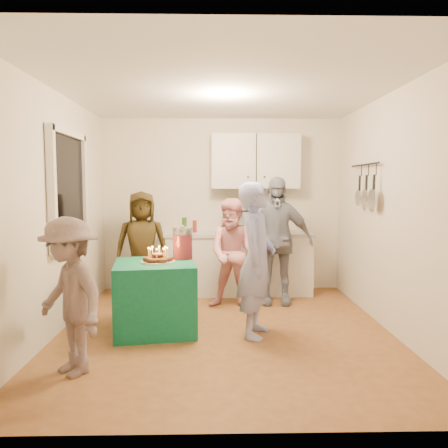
{
  "coord_description": "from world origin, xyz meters",
  "views": [
    {
      "loc": [
        -0.11,
        -4.68,
        1.59
      ],
      "look_at": [
        0.0,
        0.35,
        1.15
      ],
      "focal_mm": 35.0,
      "sensor_mm": 36.0,
      "label": 1
    }
  ],
  "objects_px": {
    "party_table": "(155,297)",
    "woman_back_right": "(275,241)",
    "woman_back_center": "(234,254)",
    "woman_back_left": "(142,246)",
    "child_near_left": "(70,296)",
    "punch_jar": "(183,244)",
    "man_birthday": "(257,260)",
    "counter": "(235,264)",
    "microwave": "(243,222)"
  },
  "relations": [
    {
      "from": "party_table",
      "to": "woman_back_right",
      "type": "xyz_separation_m",
      "value": [
        1.47,
        1.1,
        0.48
      ]
    },
    {
      "from": "woman_back_right",
      "to": "woman_back_center",
      "type": "bearing_deg",
      "value": -154.17
    },
    {
      "from": "party_table",
      "to": "woman_back_center",
      "type": "bearing_deg",
      "value": 43.92
    },
    {
      "from": "woman_back_left",
      "to": "child_near_left",
      "type": "bearing_deg",
      "value": -103.42
    },
    {
      "from": "punch_jar",
      "to": "woman_back_right",
      "type": "xyz_separation_m",
      "value": [
        1.18,
        0.89,
        -0.07
      ]
    },
    {
      "from": "punch_jar",
      "to": "man_birthday",
      "type": "height_order",
      "value": "man_birthday"
    },
    {
      "from": "counter",
      "to": "punch_jar",
      "type": "distance_m",
      "value": 1.68
    },
    {
      "from": "microwave",
      "to": "child_near_left",
      "type": "relative_size",
      "value": 0.42
    },
    {
      "from": "woman_back_center",
      "to": "child_near_left",
      "type": "height_order",
      "value": "woman_back_center"
    },
    {
      "from": "woman_back_center",
      "to": "microwave",
      "type": "bearing_deg",
      "value": 92.28
    },
    {
      "from": "punch_jar",
      "to": "woman_back_left",
      "type": "xyz_separation_m",
      "value": [
        -0.65,
        1.11,
        -0.17
      ]
    },
    {
      "from": "counter",
      "to": "party_table",
      "type": "relative_size",
      "value": 2.59
    },
    {
      "from": "punch_jar",
      "to": "man_birthday",
      "type": "distance_m",
      "value": 0.9
    },
    {
      "from": "punch_jar",
      "to": "man_birthday",
      "type": "bearing_deg",
      "value": -25.92
    },
    {
      "from": "counter",
      "to": "woman_back_center",
      "type": "bearing_deg",
      "value": -94.0
    },
    {
      "from": "counter",
      "to": "woman_back_left",
      "type": "relative_size",
      "value": 1.45
    },
    {
      "from": "party_table",
      "to": "woman_back_right",
      "type": "relative_size",
      "value": 0.5
    },
    {
      "from": "party_table",
      "to": "woman_back_right",
      "type": "bearing_deg",
      "value": 36.72
    },
    {
      "from": "microwave",
      "to": "punch_jar",
      "type": "bearing_deg",
      "value": -123.13
    },
    {
      "from": "party_table",
      "to": "punch_jar",
      "type": "bearing_deg",
      "value": 36.09
    },
    {
      "from": "counter",
      "to": "woman_back_center",
      "type": "height_order",
      "value": "woman_back_center"
    },
    {
      "from": "counter",
      "to": "child_near_left",
      "type": "height_order",
      "value": "child_near_left"
    },
    {
      "from": "punch_jar",
      "to": "man_birthday",
      "type": "relative_size",
      "value": 0.21
    },
    {
      "from": "woman_back_center",
      "to": "woman_back_right",
      "type": "relative_size",
      "value": 0.84
    },
    {
      "from": "counter",
      "to": "microwave",
      "type": "xyz_separation_m",
      "value": [
        0.1,
        0.0,
        0.64
      ]
    },
    {
      "from": "woman_back_center",
      "to": "child_near_left",
      "type": "bearing_deg",
      "value": -113.18
    },
    {
      "from": "woman_back_left",
      "to": "counter",
      "type": "bearing_deg",
      "value": 6.11
    },
    {
      "from": "counter",
      "to": "woman_back_right",
      "type": "relative_size",
      "value": 1.29
    },
    {
      "from": "punch_jar",
      "to": "woman_back_right",
      "type": "height_order",
      "value": "woman_back_right"
    },
    {
      "from": "microwave",
      "to": "woman_back_center",
      "type": "height_order",
      "value": "woman_back_center"
    },
    {
      "from": "man_birthday",
      "to": "woman_back_right",
      "type": "relative_size",
      "value": 0.95
    },
    {
      "from": "woman_back_right",
      "to": "woman_back_left",
      "type": "bearing_deg",
      "value": 177.27
    },
    {
      "from": "counter",
      "to": "woman_back_right",
      "type": "bearing_deg",
      "value": -48.29
    },
    {
      "from": "man_birthday",
      "to": "woman_back_center",
      "type": "height_order",
      "value": "man_birthday"
    },
    {
      "from": "child_near_left",
      "to": "woman_back_right",
      "type": "bearing_deg",
      "value": 91.66
    },
    {
      "from": "woman_back_right",
      "to": "punch_jar",
      "type": "bearing_deg",
      "value": -138.84
    },
    {
      "from": "woman_back_left",
      "to": "woman_back_center",
      "type": "distance_m",
      "value": 1.34
    },
    {
      "from": "microwave",
      "to": "woman_back_right",
      "type": "relative_size",
      "value": 0.33
    },
    {
      "from": "microwave",
      "to": "woman_back_center",
      "type": "bearing_deg",
      "value": -106.31
    },
    {
      "from": "punch_jar",
      "to": "woman_back_center",
      "type": "distance_m",
      "value": 0.93
    },
    {
      "from": "microwave",
      "to": "man_birthday",
      "type": "height_order",
      "value": "man_birthday"
    },
    {
      "from": "woman_back_left",
      "to": "woman_back_right",
      "type": "relative_size",
      "value": 0.89
    },
    {
      "from": "child_near_left",
      "to": "punch_jar",
      "type": "bearing_deg",
      "value": 101.41
    },
    {
      "from": "woman_back_center",
      "to": "woman_back_left",
      "type": "bearing_deg",
      "value": 174.05
    },
    {
      "from": "child_near_left",
      "to": "microwave",
      "type": "bearing_deg",
      "value": 103.98
    },
    {
      "from": "microwave",
      "to": "man_birthday",
      "type": "xyz_separation_m",
      "value": [
        0.03,
        -1.85,
        -0.25
      ]
    },
    {
      "from": "man_birthday",
      "to": "child_near_left",
      "type": "bearing_deg",
      "value": 134.11
    },
    {
      "from": "punch_jar",
      "to": "woman_back_right",
      "type": "distance_m",
      "value": 1.48
    },
    {
      "from": "counter",
      "to": "woman_back_left",
      "type": "xyz_separation_m",
      "value": [
        -1.32,
        -0.34,
        0.33
      ]
    },
    {
      "from": "punch_jar",
      "to": "child_near_left",
      "type": "distance_m",
      "value": 1.58
    }
  ]
}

